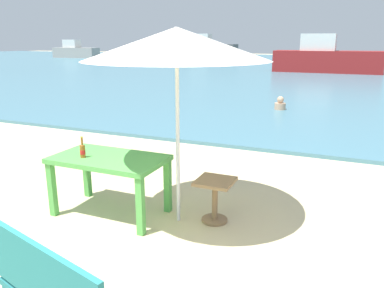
# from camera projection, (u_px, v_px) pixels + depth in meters

# --- Properties ---
(sea_water) EXTENTS (120.00, 50.00, 0.08)m
(sea_water) POSITION_uv_depth(u_px,v_px,m) (334.00, 68.00, 29.79)
(sea_water) COLOR teal
(sea_water) RESTS_ON ground_plane
(picnic_table_green) EXTENTS (1.40, 0.80, 0.76)m
(picnic_table_green) POSITION_uv_depth(u_px,v_px,m) (109.00, 165.00, 4.75)
(picnic_table_green) COLOR #4C9E47
(picnic_table_green) RESTS_ON ground_plane
(beer_bottle_amber) EXTENTS (0.07, 0.07, 0.26)m
(beer_bottle_amber) POSITION_uv_depth(u_px,v_px,m) (83.00, 150.00, 4.68)
(beer_bottle_amber) COLOR brown
(beer_bottle_amber) RESTS_ON picnic_table_green
(patio_umbrella) EXTENTS (2.10, 2.10, 2.30)m
(patio_umbrella) POSITION_uv_depth(u_px,v_px,m) (177.00, 44.00, 4.17)
(patio_umbrella) COLOR silver
(patio_umbrella) RESTS_ON ground_plane
(side_table_wood) EXTENTS (0.44, 0.44, 0.54)m
(side_table_wood) POSITION_uv_depth(u_px,v_px,m) (215.00, 194.00, 4.61)
(side_table_wood) COLOR olive
(side_table_wood) RESTS_ON ground_plane
(swimmer_person) EXTENTS (0.34, 0.34, 0.41)m
(swimmer_person) POSITION_uv_depth(u_px,v_px,m) (280.00, 104.00, 11.76)
(swimmer_person) COLOR tan
(swimmer_person) RESTS_ON sea_water
(boat_tanker) EXTENTS (5.81, 1.59, 2.11)m
(boat_tanker) POSITION_uv_depth(u_px,v_px,m) (75.00, 51.00, 45.54)
(boat_tanker) COLOR gray
(boat_tanker) RESTS_ON sea_water
(boat_sailboat) EXTENTS (6.81, 1.86, 2.48)m
(boat_sailboat) POSITION_uv_depth(u_px,v_px,m) (325.00, 59.00, 25.08)
(boat_sailboat) COLOR maroon
(boat_sailboat) RESTS_ON sea_water
(boat_barge) EXTENTS (7.74, 2.11, 2.81)m
(boat_barge) POSITION_uv_depth(u_px,v_px,m) (205.00, 49.00, 47.36)
(boat_barge) COLOR #4C4C4C
(boat_barge) RESTS_ON sea_water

